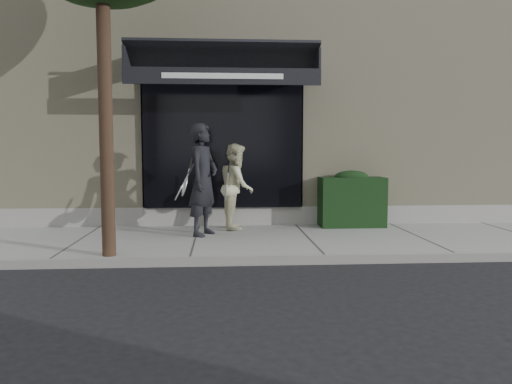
{
  "coord_description": "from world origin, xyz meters",
  "views": [
    {
      "loc": [
        -1.52,
        -8.7,
        1.7
      ],
      "look_at": [
        -0.89,
        0.6,
        0.89
      ],
      "focal_mm": 35.0,
      "sensor_mm": 36.0,
      "label": 1
    }
  ],
  "objects": [
    {
      "name": "sidewalk",
      "position": [
        0.0,
        0.0,
        0.06
      ],
      "size": [
        20.0,
        3.0,
        0.12
      ],
      "primitive_type": "cube",
      "color": "#999A94",
      "rests_on": "ground"
    },
    {
      "name": "pedestrian_front",
      "position": [
        -1.87,
        0.35,
        1.14
      ],
      "size": [
        0.86,
        1.01,
        2.03
      ],
      "color": "black",
      "rests_on": "sidewalk"
    },
    {
      "name": "curb",
      "position": [
        0.0,
        -1.55,
        0.07
      ],
      "size": [
        20.0,
        0.1,
        0.14
      ],
      "primitive_type": "cube",
      "color": "gray",
      "rests_on": "ground"
    },
    {
      "name": "pedestrian_back",
      "position": [
        -1.24,
        1.07,
        0.96
      ],
      "size": [
        0.64,
        0.88,
        1.68
      ],
      "color": "beige",
      "rests_on": "sidewalk"
    },
    {
      "name": "building_facade",
      "position": [
        -0.01,
        4.96,
        2.74
      ],
      "size": [
        14.3,
        8.04,
        5.64
      ],
      "color": "beige",
      "rests_on": "ground"
    },
    {
      "name": "ground",
      "position": [
        0.0,
        0.0,
        0.0
      ],
      "size": [
        80.0,
        80.0,
        0.0
      ],
      "primitive_type": "plane",
      "color": "black",
      "rests_on": "ground"
    },
    {
      "name": "hedge",
      "position": [
        1.1,
        1.25,
        0.66
      ],
      "size": [
        1.3,
        0.7,
        1.14
      ],
      "color": "black",
      "rests_on": "sidewalk"
    }
  ]
}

